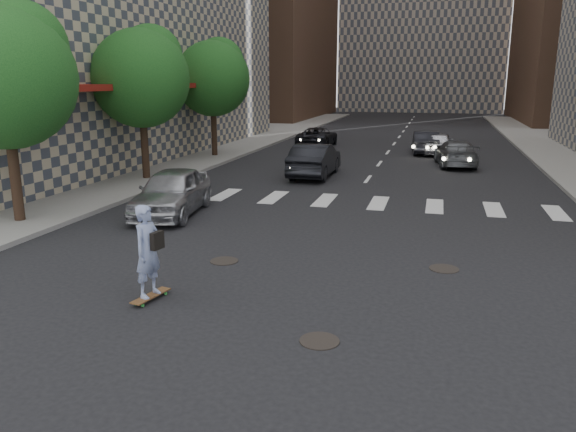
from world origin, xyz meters
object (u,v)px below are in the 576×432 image
tree_c (214,75)px  skateboarder (148,251)px  traffic_car_e (425,142)px  traffic_car_d (439,143)px  tree_a (8,71)px  traffic_car_a (315,160)px  silver_sedan (172,192)px  tree_b (143,74)px  traffic_car_c (317,137)px  traffic_car_b (456,153)px

tree_c → skateboarder: tree_c is taller
traffic_car_e → traffic_car_d: bearing=156.6°
tree_a → traffic_car_a: (6.95, 10.96, -3.88)m
skateboarder → silver_sedan: bearing=124.7°
tree_a → tree_b: bearing=90.0°
tree_a → traffic_car_c: (4.52, 22.86, -4.00)m
tree_a → traffic_car_d: (12.47, 20.59, -3.96)m
silver_sedan → traffic_car_d: 20.15m
tree_c → traffic_car_d: tree_c is taller
traffic_car_b → traffic_car_d: bearing=-85.4°
traffic_car_a → traffic_car_c: traffic_car_a is taller
traffic_car_c → traffic_car_e: bearing=164.8°
silver_sedan → traffic_car_a: (3.00, 8.62, -0.00)m
traffic_car_b → traffic_car_c: (-8.83, 6.80, -0.02)m
traffic_car_a → tree_c: bearing=-35.7°
traffic_car_b → skateboarder: bearing=66.3°
traffic_car_d → tree_b: bearing=47.2°
tree_b → traffic_car_d: 18.16m
traffic_car_b → traffic_car_c: traffic_car_b is taller
tree_a → traffic_car_a: bearing=57.6°
silver_sedan → traffic_car_d: size_ratio=1.12×
traffic_car_a → skateboarder: bearing=90.1°
tree_b → traffic_car_c: 16.04m
skateboarder → traffic_car_d: 25.89m
tree_a → traffic_car_d: bearing=58.8°
tree_b → tree_c: 8.00m
tree_b → traffic_car_b: 16.10m
traffic_car_a → tree_b: bearing=23.3°
tree_a → traffic_car_a: size_ratio=1.41×
tree_a → traffic_car_c: size_ratio=1.43×
skateboarder → traffic_car_b: size_ratio=0.44×
skateboarder → traffic_car_c: size_ratio=0.43×
tree_b → skateboarder: (6.93, -12.69, -3.60)m
silver_sedan → traffic_car_c: (0.57, 20.53, -0.13)m
silver_sedan → traffic_car_a: size_ratio=0.97×
tree_a → traffic_car_d: tree_a is taller
skateboarder → silver_sedan: (-2.97, 7.03, -0.28)m
traffic_car_e → traffic_car_b: bearing=104.7°
traffic_car_b → traffic_car_d: 4.62m
skateboarder → traffic_car_d: bearing=89.4°
tree_b → tree_c: bearing=90.0°
tree_c → traffic_car_b: (13.36, 0.06, -3.98)m
tree_c → silver_sedan: 14.75m
traffic_car_c → tree_c: bearing=57.0°
tree_a → traffic_car_c: tree_a is taller
tree_b → traffic_car_c: tree_b is taller
tree_c → silver_sedan: tree_c is taller
traffic_car_d → traffic_car_e: 0.84m
tree_a → traffic_car_b: bearing=50.3°
tree_c → traffic_car_b: tree_c is taller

